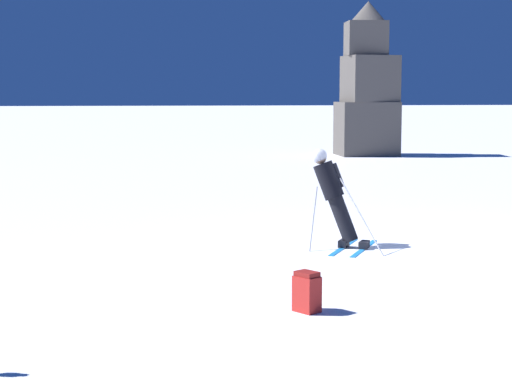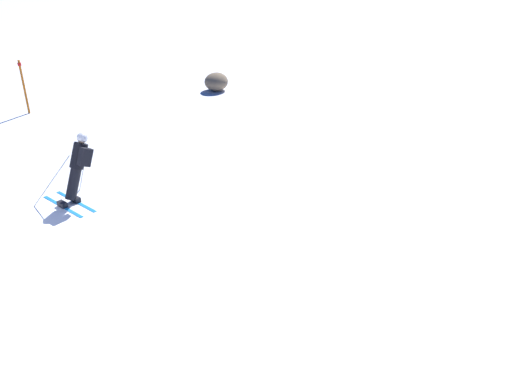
# 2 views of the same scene
# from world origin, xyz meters

# --- Properties ---
(ground_plane) EXTENTS (300.00, 300.00, 0.00)m
(ground_plane) POSITION_xyz_m (0.00, 0.00, 0.00)
(ground_plane) COLOR white
(skier) EXTENTS (1.43, 1.71, 1.75)m
(skier) POSITION_xyz_m (-1.73, 0.20, 0.95)
(skier) COLOR #1E7AC6
(skier) RESTS_ON ground
(exposed_boulder_0) EXTENTS (1.21, 1.03, 0.79)m
(exposed_boulder_0) POSITION_xyz_m (-12.85, 0.39, 0.39)
(exposed_boulder_0) COLOR #7A664C
(exposed_boulder_0) RESTS_ON ground
(trail_marker) EXTENTS (0.13, 0.13, 2.02)m
(trail_marker) POSITION_xyz_m (-7.97, -5.67, 1.11)
(trail_marker) COLOR orange
(trail_marker) RESTS_ON ground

